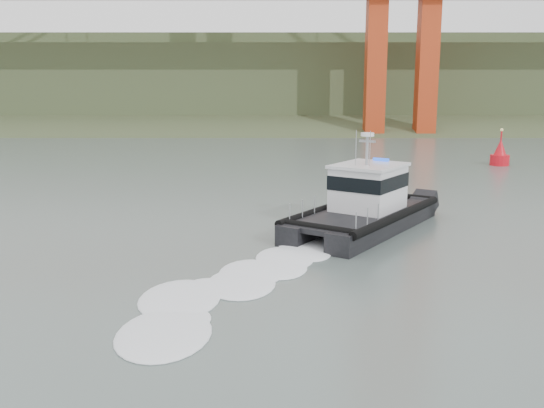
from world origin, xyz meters
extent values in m
plane|color=#485651|center=(0.00, 0.00, 0.00)|extent=(400.00, 400.00, 0.00)
cube|color=#40512E|center=(0.00, 92.00, 0.00)|extent=(500.00, 44.72, 16.25)
cube|color=#40512E|center=(0.00, 120.00, 6.00)|extent=(500.00, 70.00, 18.00)
cube|color=#40512E|center=(0.00, 145.00, 11.00)|extent=(500.00, 60.00, 16.00)
cube|color=black|center=(6.00, 13.40, 0.45)|extent=(7.78, 10.45, 1.28)
cube|color=black|center=(8.37, 11.78, 0.45)|extent=(7.78, 10.45, 1.28)
cube|color=black|center=(6.89, 12.15, 0.96)|extent=(9.24, 10.76, 0.27)
cube|color=silver|center=(7.49, 13.03, 2.31)|extent=(4.81, 4.97, 2.45)
cube|color=black|center=(7.49, 13.03, 2.75)|extent=(4.90, 5.06, 0.80)
cube|color=silver|center=(7.49, 13.03, 3.62)|extent=(5.10, 5.27, 0.17)
cylinder|color=gray|center=(7.31, 12.77, 4.50)|extent=(0.17, 0.17, 1.92)
cylinder|color=white|center=(7.31, 12.77, 5.40)|extent=(0.75, 0.75, 0.19)
cylinder|color=red|center=(25.13, 40.11, 0.42)|extent=(1.90, 1.90, 1.27)
cone|color=red|center=(25.13, 40.11, 1.69)|extent=(1.48, 1.48, 1.90)
cylinder|color=red|center=(25.13, 40.11, 2.95)|extent=(0.17, 0.17, 1.05)
sphere|color=#E5D87F|center=(25.13, 40.11, 3.59)|extent=(0.32, 0.32, 0.32)
camera|label=1|loc=(1.98, -21.07, 8.23)|focal=40.00mm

